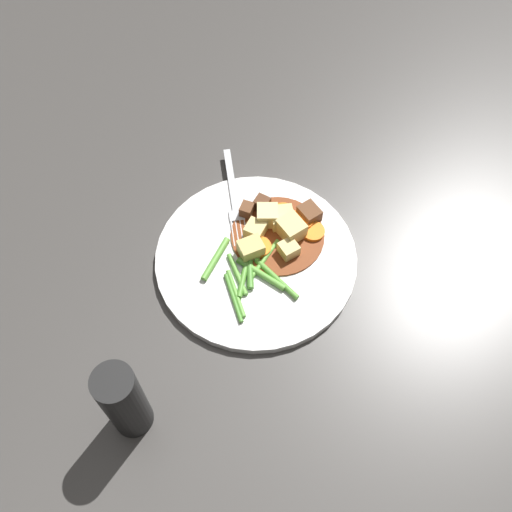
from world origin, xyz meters
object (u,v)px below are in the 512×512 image
(meat_chunk_1, at_px, (247,210))
(potato_chunk_1, at_px, (250,251))
(carrot_slice_0, at_px, (260,248))
(carrot_slice_3, at_px, (302,221))
(potato_chunk_0, at_px, (267,216))
(carrot_slice_2, at_px, (313,232))
(dinner_plate, at_px, (256,258))
(carrot_slice_1, at_px, (283,212))
(potato_chunk_2, at_px, (291,229))
(pepper_mill, at_px, (124,401))
(potato_chunk_4, at_px, (282,218))
(potato_chunk_3, at_px, (255,230))
(fork, at_px, (234,199))
(meat_chunk_0, at_px, (262,204))
(potato_chunk_5, at_px, (289,249))
(meat_chunk_2, at_px, (309,214))

(meat_chunk_1, bearing_deg, potato_chunk_1, -151.92)
(carrot_slice_0, relative_size, carrot_slice_3, 0.98)
(carrot_slice_0, bearing_deg, potato_chunk_0, 12.03)
(carrot_slice_2, xyz_separation_m, potato_chunk_1, (-0.07, 0.07, 0.01))
(dinner_plate, relative_size, carrot_slice_1, 10.04)
(potato_chunk_2, bearing_deg, pepper_mill, 166.78)
(potato_chunk_4, xyz_separation_m, pepper_mill, (-0.33, 0.05, 0.04))
(potato_chunk_2, relative_size, potato_chunk_3, 1.33)
(potato_chunk_3, bearing_deg, fork, 51.17)
(meat_chunk_0, xyz_separation_m, fork, (-0.00, 0.04, -0.01))
(carrot_slice_3, bearing_deg, meat_chunk_0, 88.92)
(potato_chunk_4, bearing_deg, pepper_mill, 170.56)
(carrot_slice_1, distance_m, potato_chunk_2, 0.04)
(carrot_slice_2, height_order, meat_chunk_0, meat_chunk_0)
(potato_chunk_5, height_order, meat_chunk_0, same)
(carrot_slice_0, bearing_deg, potato_chunk_1, 149.99)
(potato_chunk_1, height_order, potato_chunk_2, potato_chunk_2)
(carrot_slice_0, distance_m, fork, 0.09)
(meat_chunk_0, height_order, meat_chunk_1, same)
(meat_chunk_1, bearing_deg, pepper_mill, 179.55)
(carrot_slice_3, height_order, potato_chunk_2, potato_chunk_2)
(carrot_slice_3, height_order, potato_chunk_3, potato_chunk_3)
(potato_chunk_0, bearing_deg, fork, 74.67)
(fork, bearing_deg, meat_chunk_1, -120.17)
(potato_chunk_1, xyz_separation_m, potato_chunk_3, (0.04, 0.01, -0.00))
(carrot_slice_2, distance_m, meat_chunk_2, 0.03)
(carrot_slice_2, bearing_deg, potato_chunk_2, 118.37)
(carrot_slice_2, distance_m, potato_chunk_5, 0.05)
(carrot_slice_0, height_order, meat_chunk_1, meat_chunk_1)
(meat_chunk_2, bearing_deg, fork, 97.46)
(dinner_plate, distance_m, potato_chunk_2, 0.06)
(meat_chunk_1, height_order, meat_chunk_2, meat_chunk_2)
(potato_chunk_4, relative_size, meat_chunk_0, 1.59)
(potato_chunk_2, relative_size, fork, 0.22)
(fork, bearing_deg, potato_chunk_4, -96.57)
(carrot_slice_1, bearing_deg, carrot_slice_0, 175.50)
(potato_chunk_3, relative_size, meat_chunk_2, 0.87)
(potato_chunk_0, bearing_deg, carrot_slice_3, -68.75)
(dinner_plate, xyz_separation_m, potato_chunk_5, (0.02, -0.04, 0.02))
(carrot_slice_1, relative_size, potato_chunk_0, 0.95)
(meat_chunk_0, height_order, pepper_mill, pepper_mill)
(carrot_slice_0, distance_m, carrot_slice_3, 0.07)
(carrot_slice_1, height_order, carrot_slice_2, carrot_slice_1)
(potato_chunk_4, bearing_deg, dinner_plate, 170.29)
(carrot_slice_1, relative_size, meat_chunk_0, 1.34)
(carrot_slice_3, height_order, meat_chunk_2, meat_chunk_2)
(potato_chunk_4, distance_m, meat_chunk_1, 0.05)
(potato_chunk_0, height_order, potato_chunk_5, potato_chunk_0)
(carrot_slice_3, xyz_separation_m, potato_chunk_4, (-0.01, 0.03, 0.01))
(pepper_mill, bearing_deg, potato_chunk_1, -7.86)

